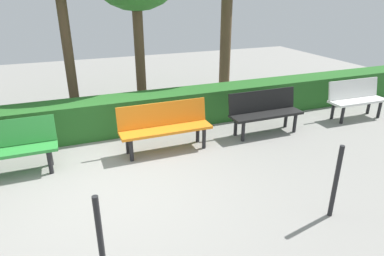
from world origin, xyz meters
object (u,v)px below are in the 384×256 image
Objects in this scene: bench_green at (7,146)px; bench_orange at (165,125)px; bench_black at (265,110)px; bench_white at (356,97)px.

bench_orange is at bearing 178.77° from bench_green.
bench_black is 1.04× the size of bench_green.
bench_white is 0.91× the size of bench_black.
bench_black is 2.11m from bench_orange.
bench_white and bench_black have the same top height.
bench_black is 4.64m from bench_green.
bench_green is (4.64, -0.04, -0.00)m from bench_black.
bench_white reaches higher than bench_green.
bench_green is at bearing -1.34° from bench_orange.
bench_green is at bearing 1.25° from bench_white.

